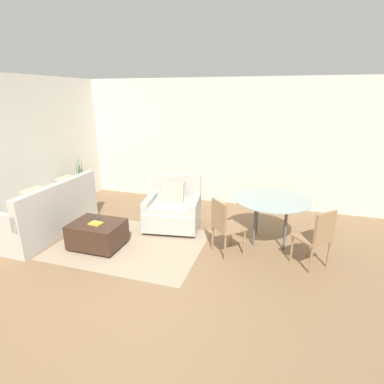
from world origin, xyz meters
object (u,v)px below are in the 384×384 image
at_px(armchair, 173,209).
at_px(dining_table, 272,203).
at_px(ottoman, 97,234).
at_px(dining_chair_near_right, 317,235).
at_px(tv_remote_primary, 96,218).
at_px(couch, 47,215).
at_px(potted_plant, 83,195).
at_px(book_stack, 96,223).
at_px(dining_chair_near_left, 224,224).

xyz_separation_m(armchair, dining_table, (1.78, -0.04, 0.33)).
xyz_separation_m(ottoman, dining_chair_near_right, (3.36, 0.39, 0.28)).
bearing_deg(tv_remote_primary, armchair, 43.22).
height_order(couch, potted_plant, potted_plant).
height_order(armchair, dining_table, armchair).
bearing_deg(couch, potted_plant, 98.63).
relative_size(tv_remote_primary, dining_table, 0.12).
xyz_separation_m(dining_table, dining_chair_near_right, (0.67, -0.67, -0.17)).
distance_m(armchair, dining_chair_near_right, 2.55).
height_order(tv_remote_primary, dining_table, dining_table).
height_order(couch, armchair, couch).
distance_m(potted_plant, dining_chair_near_right, 4.88).
relative_size(book_stack, dining_table, 0.17).
bearing_deg(dining_chair_near_left, dining_table, 45.00).
height_order(dining_chair_near_left, dining_chair_near_right, same).
bearing_deg(book_stack, ottoman, 114.29).
relative_size(tv_remote_primary, dining_chair_near_right, 0.16).
xyz_separation_m(ottoman, dining_chair_near_left, (2.03, 0.39, 0.28)).
height_order(armchair, book_stack, armchair).
bearing_deg(dining_chair_near_right, book_stack, -172.62).
bearing_deg(dining_table, potted_plant, 173.62).
relative_size(couch, dining_chair_near_right, 2.12).
bearing_deg(potted_plant, ottoman, -47.64).
height_order(armchair, ottoman, armchair).
relative_size(ottoman, book_stack, 3.91).
distance_m(ottoman, dining_chair_near_right, 3.40).
xyz_separation_m(couch, ottoman, (1.18, -0.21, -0.09)).
bearing_deg(potted_plant, dining_chair_near_right, -13.34).
height_order(armchair, tv_remote_primary, armchair).
height_order(book_stack, tv_remote_primary, book_stack).
bearing_deg(book_stack, armchair, 51.94).
height_order(armchair, potted_plant, potted_plant).
xyz_separation_m(book_stack, potted_plant, (-1.40, 1.56, -0.17)).
bearing_deg(armchair, dining_chair_near_right, -16.16).
xyz_separation_m(ottoman, tv_remote_primary, (-0.10, 0.14, 0.20)).
xyz_separation_m(couch, dining_chair_near_left, (3.21, 0.17, 0.19)).
height_order(couch, book_stack, couch).
xyz_separation_m(couch, book_stack, (1.20, -0.26, 0.11)).
bearing_deg(book_stack, dining_chair_near_right, 7.38).
bearing_deg(couch, ottoman, -10.22).
xyz_separation_m(couch, dining_chair_near_right, (4.54, 0.17, 0.19)).
height_order(ottoman, book_stack, book_stack).
height_order(ottoman, dining_chair_near_right, dining_chair_near_right).
xyz_separation_m(armchair, ottoman, (-0.92, -1.10, -0.12)).
bearing_deg(couch, dining_chair_near_left, 3.10).
relative_size(couch, book_stack, 9.20).
distance_m(potted_plant, dining_chair_near_left, 3.59).
bearing_deg(book_stack, potted_plant, 131.93).
height_order(tv_remote_primary, dining_chair_near_right, dining_chair_near_right).
relative_size(book_stack, tv_remote_primary, 1.41).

